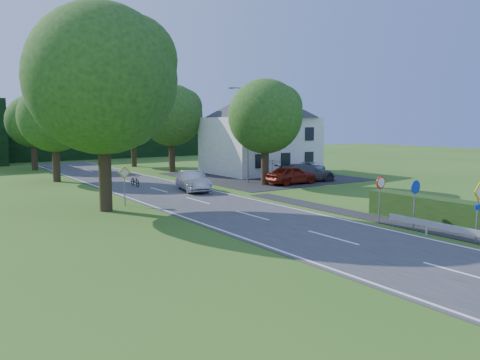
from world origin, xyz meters
TOP-DOWN VIEW (x-y plane):
  - road at (0.00, 20.00)m, footprint 7.00×80.00m
  - parking_pad at (12.00, 33.00)m, footprint 14.00×16.00m
  - line_edge_left at (-3.25, 20.00)m, footprint 0.12×80.00m
  - line_edge_right at (3.25, 20.00)m, footprint 0.12×80.00m
  - line_centre at (0.00, 20.00)m, footprint 0.12×80.00m
  - tree_main at (-6.00, 24.00)m, footprint 9.40×9.40m
  - tree_left_far at (-5.00, 40.00)m, footprint 7.00×7.00m
  - tree_right_far at (7.00, 42.00)m, footprint 7.40×7.40m
  - tree_left_back at (-4.50, 52.00)m, footprint 6.60×6.60m
  - tree_right_back at (6.00, 50.00)m, footprint 6.20×6.20m
  - tree_right_mid at (8.50, 28.00)m, footprint 7.00×7.00m
  - treeline_right at (8.00, 66.00)m, footprint 30.00×5.00m
  - house_white at (14.00, 36.00)m, footprint 10.60×8.40m
  - streetlight at (8.06, 30.00)m, footprint 2.03×0.18m
  - sign_priority_right at (4.30, 7.98)m, footprint 0.78×0.09m
  - sign_roundabout at (4.30, 10.98)m, footprint 0.64×0.08m
  - sign_speed_limit at (4.30, 12.97)m, footprint 0.64×0.11m
  - sign_priority_left at (-4.50, 24.98)m, footprint 0.78×0.09m
  - moving_car at (1.88, 28.10)m, footprint 2.55×4.76m
  - motorcycle at (-0.70, 32.90)m, footprint 0.66×1.77m
  - parked_car_red at (10.49, 26.99)m, footprint 4.51×1.85m
  - parked_car_silver_a at (11.31, 36.22)m, footprint 4.44×2.72m
  - parked_car_grey at (12.76, 27.73)m, footprint 5.59×3.35m
  - parked_car_silver_b at (15.82, 30.64)m, footprint 5.45×4.70m
  - parasol at (11.00, 30.09)m, footprint 2.34×2.37m

SIDE VIEW (x-z plane):
  - road at x=0.00m, z-range 0.00..0.04m
  - parking_pad at x=12.00m, z-range 0.00..0.04m
  - line_edge_left at x=-3.25m, z-range 0.04..0.05m
  - line_edge_right at x=3.25m, z-range 0.04..0.05m
  - line_centre at x=0.00m, z-range 0.04..0.05m
  - motorcycle at x=-0.70m, z-range 0.04..0.96m
  - parked_car_silver_a at x=11.31m, z-range 0.04..1.42m
  - parked_car_silver_b at x=15.82m, z-range 0.04..1.43m
  - moving_car at x=1.88m, z-range 0.04..1.53m
  - parked_car_grey at x=12.76m, z-range 0.04..1.56m
  - parked_car_red at x=10.49m, z-range 0.04..1.57m
  - parasol at x=11.00m, z-range 0.04..1.87m
  - sign_roundabout at x=4.30m, z-range 0.49..2.86m
  - sign_priority_left at x=-4.50m, z-range 0.50..2.94m
  - sign_speed_limit at x=4.30m, z-range 0.58..2.95m
  - sign_priority_right at x=4.30m, z-range 0.50..3.09m
  - treeline_right at x=8.00m, z-range 0.00..7.00m
  - tree_right_back at x=6.00m, z-range 0.00..7.56m
  - tree_left_back at x=-4.50m, z-range 0.00..8.07m
  - tree_left_far at x=-5.00m, z-range 0.00..8.58m
  - tree_right_mid at x=8.50m, z-range 0.00..8.58m
  - house_white at x=14.00m, z-range 0.11..8.71m
  - streetlight at x=8.06m, z-range 0.46..8.46m
  - tree_right_far at x=7.00m, z-range 0.00..9.09m
  - tree_main at x=-6.00m, z-range 0.00..11.64m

